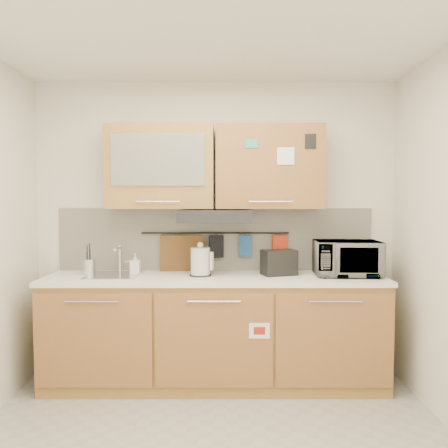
{
  "coord_description": "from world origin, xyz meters",
  "views": [
    {
      "loc": [
        0.07,
        -2.42,
        1.56
      ],
      "look_at": [
        0.08,
        1.05,
        1.36
      ],
      "focal_mm": 35.0,
      "sensor_mm": 36.0,
      "label": 1
    }
  ],
  "objects": [
    {
      "name": "ceiling",
      "position": [
        0.0,
        0.0,
        2.6
      ],
      "size": [
        3.2,
        3.2,
        0.0
      ],
      "primitive_type": "plane",
      "rotation": [
        3.14,
        0.0,
        0.0
      ],
      "color": "white",
      "rests_on": "wall_back"
    },
    {
      "name": "wall_back",
      "position": [
        0.0,
        1.5,
        1.3
      ],
      "size": [
        3.2,
        0.0,
        3.2
      ],
      "primitive_type": "plane",
      "rotation": [
        1.57,
        0.0,
        0.0
      ],
      "color": "silver",
      "rests_on": "ground"
    },
    {
      "name": "base_cabinet",
      "position": [
        0.0,
        1.19,
        0.41
      ],
      "size": [
        2.8,
        0.64,
        0.88
      ],
      "color": "#B0813E",
      "rests_on": "floor"
    },
    {
      "name": "countertop",
      "position": [
        0.0,
        1.19,
        0.9
      ],
      "size": [
        2.82,
        0.62,
        0.04
      ],
      "primitive_type": "cube",
      "color": "white",
      "rests_on": "base_cabinet"
    },
    {
      "name": "backsplash",
      "position": [
        0.0,
        1.49,
        1.2
      ],
      "size": [
        2.8,
        0.02,
        0.56
      ],
      "primitive_type": "cube",
      "color": "silver",
      "rests_on": "countertop"
    },
    {
      "name": "upper_cabinets",
      "position": [
        -0.0,
        1.32,
        1.83
      ],
      "size": [
        1.82,
        0.37,
        0.7
      ],
      "color": "#B0813E",
      "rests_on": "wall_back"
    },
    {
      "name": "range_hood",
      "position": [
        0.0,
        1.25,
        1.42
      ],
      "size": [
        0.6,
        0.46,
        0.1
      ],
      "primitive_type": "cube",
      "color": "black",
      "rests_on": "upper_cabinets"
    },
    {
      "name": "sink",
      "position": [
        -0.85,
        1.21,
        0.92
      ],
      "size": [
        0.42,
        0.4,
        0.26
      ],
      "color": "silver",
      "rests_on": "countertop"
    },
    {
      "name": "utensil_rail",
      "position": [
        0.0,
        1.45,
        1.26
      ],
      "size": [
        1.3,
        0.02,
        0.02
      ],
      "primitive_type": "cylinder",
      "rotation": [
        0.0,
        1.57,
        0.0
      ],
      "color": "black",
      "rests_on": "backsplash"
    },
    {
      "name": "utensil_crock",
      "position": [
        -1.07,
        1.25,
        0.99
      ],
      "size": [
        0.12,
        0.12,
        0.27
      ],
      "rotation": [
        0.0,
        0.0,
        0.09
      ],
      "color": "silver",
      "rests_on": "countertop"
    },
    {
      "name": "kettle",
      "position": [
        -0.12,
        1.2,
        1.03
      ],
      "size": [
        0.21,
        0.21,
        0.28
      ],
      "rotation": [
        0.0,
        0.0,
        -0.35
      ],
      "color": "silver",
      "rests_on": "countertop"
    },
    {
      "name": "toaster",
      "position": [
        0.54,
        1.23,
        1.03
      ],
      "size": [
        0.32,
        0.24,
        0.21
      ],
      "rotation": [
        0.0,
        0.0,
        0.3
      ],
      "color": "black",
      "rests_on": "countertop"
    },
    {
      "name": "microwave",
      "position": [
        1.11,
        1.2,
        1.07
      ],
      "size": [
        0.54,
        0.38,
        0.29
      ],
      "primitive_type": "imported",
      "rotation": [
        0.0,
        0.0,
        -0.04
      ],
      "color": "#999999",
      "rests_on": "countertop"
    },
    {
      "name": "soap_bottle",
      "position": [
        -0.68,
        1.28,
        1.01
      ],
      "size": [
        0.08,
        0.08,
        0.18
      ],
      "primitive_type": "imported",
      "rotation": [
        0.0,
        0.0,
        0.02
      ],
      "color": "#999999",
      "rests_on": "countertop"
    },
    {
      "name": "cutting_board",
      "position": [
        -0.3,
        1.44,
        1.0
      ],
      "size": [
        0.39,
        0.04,
        0.48
      ],
      "primitive_type": "cube",
      "rotation": [
        0.0,
        0.0,
        0.03
      ],
      "color": "brown",
      "rests_on": "utensil_rail"
    },
    {
      "name": "oven_mitt",
      "position": [
        0.27,
        1.44,
        1.15
      ],
      "size": [
        0.12,
        0.04,
        0.19
      ],
      "primitive_type": "cube",
      "rotation": [
        0.0,
        0.0,
        -0.1
      ],
      "color": "#1E4D8C",
      "rests_on": "utensil_rail"
    },
    {
      "name": "dark_pouch",
      "position": [
        0.01,
        1.44,
        1.14
      ],
      "size": [
        0.13,
        0.08,
        0.2
      ],
      "primitive_type": "cube",
      "rotation": [
        0.0,
        0.0,
        0.37
      ],
      "color": "black",
      "rests_on": "utensil_rail"
    },
    {
      "name": "pot_holder",
      "position": [
        0.58,
        1.44,
        1.15
      ],
      "size": [
        0.14,
        0.07,
        0.18
      ],
      "primitive_type": "cube",
      "rotation": [
        0.0,
        0.0,
        0.33
      ],
      "color": "red",
      "rests_on": "utensil_rail"
    }
  ]
}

